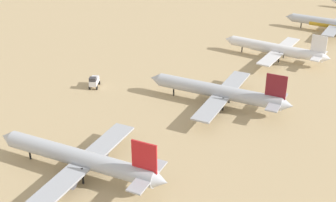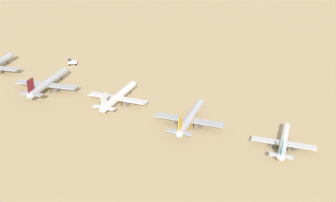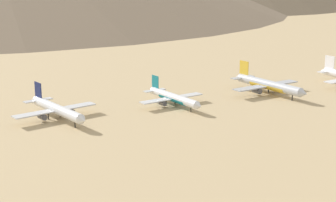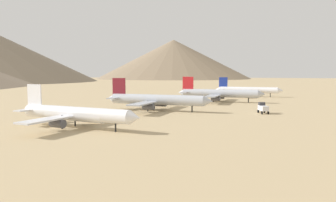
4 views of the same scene
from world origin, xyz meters
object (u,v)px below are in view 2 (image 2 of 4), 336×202
(parked_jet_2, at_px, (190,118))
(service_truck, at_px, (72,62))
(parked_jet_4, at_px, (48,83))
(parked_jet_1, at_px, (284,141))
(parked_jet_3, at_px, (119,96))

(parked_jet_2, xyz_separation_m, service_truck, (51.42, 92.94, -1.73))
(parked_jet_4, bearing_deg, service_truck, 12.64)
(parked_jet_1, distance_m, parked_jet_3, 84.97)
(parked_jet_2, bearing_deg, parked_jet_1, -97.76)
(parked_jet_1, xyz_separation_m, parked_jet_4, (18.52, 126.65, 1.07))
(parked_jet_2, xyz_separation_m, parked_jet_4, (12.75, 84.27, 0.39))
(parked_jet_1, bearing_deg, service_truck, 67.09)
(parked_jet_3, bearing_deg, parked_jet_1, -101.10)
(parked_jet_3, relative_size, service_truck, 6.87)
(parked_jet_3, distance_m, parked_jet_4, 43.33)
(parked_jet_3, distance_m, service_truck, 66.09)
(parked_jet_2, bearing_deg, service_truck, 61.05)
(parked_jet_3, xyz_separation_m, parked_jet_4, (2.16, 43.27, 0.43))
(service_truck, bearing_deg, parked_jet_4, -167.36)
(parked_jet_2, height_order, parked_jet_3, parked_jet_2)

